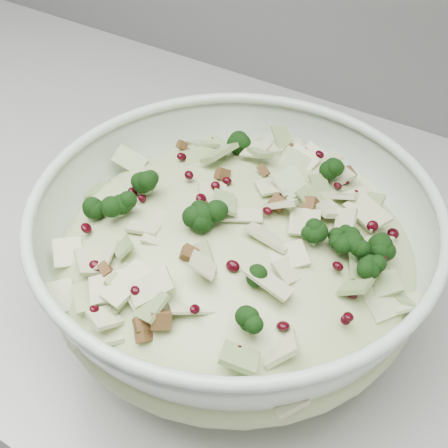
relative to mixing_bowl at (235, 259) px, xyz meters
The scene contains 2 objects.
mixing_bowl is the anchor object (origin of this frame).
salad 0.02m from the mixing_bowl, 90.00° to the right, with size 0.38×0.38×0.13m.
Camera 1 is at (0.78, 1.29, 1.34)m, focal length 50.00 mm.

